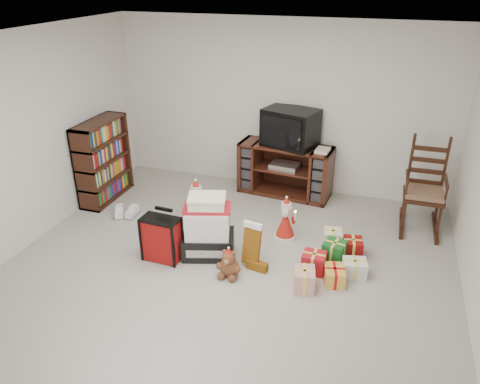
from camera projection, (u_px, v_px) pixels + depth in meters
name	position (u px, v px, depth m)	size (l,w,h in m)	color
room	(223.00, 171.00, 4.68)	(5.01, 5.01, 2.51)	#A4A096
tv_stand	(285.00, 170.00, 6.92)	(1.39, 0.61, 0.77)	#411912
bookshelf	(103.00, 162.00, 6.72)	(0.32, 0.96, 1.18)	#33170E
rocking_chair	(423.00, 196.00, 6.04)	(0.50, 0.83, 1.25)	#33170E
gift_pile	(208.00, 230.00, 5.45)	(0.70, 0.59, 0.75)	black
red_suitcase	(162.00, 239.00, 5.37)	(0.43, 0.24, 0.64)	#9C1211
stocking	(252.00, 245.00, 5.24)	(0.26, 0.11, 0.56)	#0B6A0C
teddy_bear	(229.00, 265.00, 5.13)	(0.22, 0.19, 0.33)	brown
santa_figurine	(286.00, 222.00, 5.84)	(0.28, 0.26, 0.57)	#B41F13
mrs_claus_figurine	(197.00, 207.00, 6.16)	(0.31, 0.29, 0.63)	#B41F13
sneaker_pair	(126.00, 213.00, 6.42)	(0.35, 0.29, 0.10)	white
gift_cluster	(333.00, 259.00, 5.26)	(0.75, 1.10, 0.26)	#B1141F
crt_television	(290.00, 128.00, 6.62)	(0.84, 0.71, 0.53)	black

